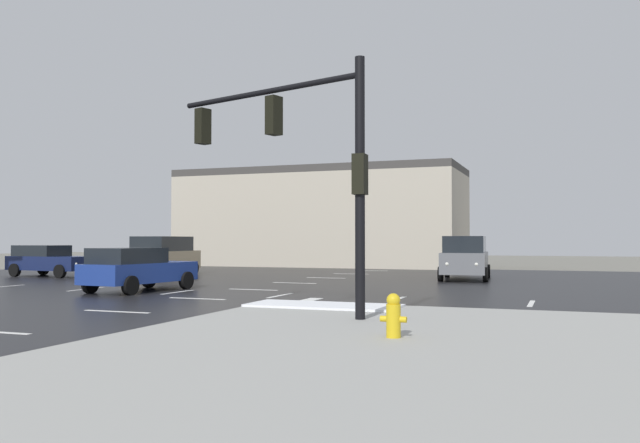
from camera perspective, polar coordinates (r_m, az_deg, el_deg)
name	(u,v)px	position (r m, az deg, el deg)	size (l,w,h in m)	color
ground_plane	(228,294)	(23.10, -7.99, -6.26)	(120.00, 120.00, 0.00)	slate
road_asphalt	(228,294)	(23.10, -7.99, -6.23)	(44.00, 44.00, 0.02)	black
snow_strip_curbside	(324,305)	(17.40, 0.32, -7.26)	(4.00, 1.60, 0.06)	white
lane_markings	(240,298)	(21.33, -6.90, -6.59)	(36.15, 36.15, 0.01)	silver
traffic_signal_mast	(304,148)	(15.68, -1.42, 6.39)	(5.57, 1.91, 5.83)	black
fire_hydrant	(393,315)	(12.00, 6.37, -8.07)	(0.48, 0.26, 0.79)	gold
strip_building_background	(321,218)	(47.52, 0.10, 0.31)	(20.02, 8.00, 6.89)	#BCB29E
sedan_navy	(49,260)	(36.26, -22.40, -3.09)	(4.63, 2.28, 1.58)	#141E47
sedan_blue	(137,268)	(24.75, -15.54, -3.92)	(2.35, 4.66, 1.58)	navy
suv_grey	(465,257)	(31.56, 12.43, -2.99)	(2.46, 4.95, 2.03)	slate
suv_tan	(163,255)	(35.02, -13.45, -2.84)	(2.45, 4.95, 2.03)	tan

